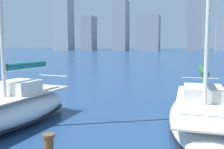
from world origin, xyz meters
The scene contains 3 objects.
city_skyline centered at (2.10, -159.44, 18.06)m, with size 166.17×23.05×54.12m.
sailboat_forest centered at (-3.95, -7.76, 0.62)m, with size 2.88×9.23×11.68m.
sailboat_teal centered at (3.67, -5.52, 0.78)m, with size 2.77×6.69×12.46m.
Camera 1 is at (-3.45, 3.62, 3.38)m, focal length 42.00 mm.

